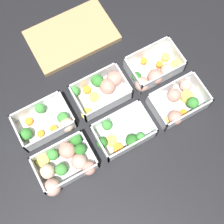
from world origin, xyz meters
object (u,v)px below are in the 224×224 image
container_near_center (122,135)px  container_far_center (102,88)px  container_near_left (66,164)px  container_far_right (154,72)px  container_far_left (48,123)px  container_near_right (179,102)px

container_near_center → container_far_center: size_ratio=0.94×
container_far_center → container_near_left: bearing=-142.8°
container_near_center → container_far_right: size_ratio=0.93×
container_far_left → container_far_right: (0.36, -0.01, 0.00)m
container_near_left → container_near_right: 0.38m
container_near_left → container_near_center: same height
container_far_left → container_near_center: bearing=-38.5°
container_far_left → container_far_right: bearing=-1.8°
container_far_right → container_near_right: bearing=-83.9°
container_far_center → container_far_right: size_ratio=0.99×
container_near_left → container_far_right: 0.39m
container_near_center → container_far_left: (-0.17, 0.14, 0.00)m
container_near_center → container_far_center: same height
container_far_left → container_far_center: size_ratio=0.92×
container_near_right → container_far_right: size_ratio=0.90×
container_near_center → container_near_right: bearing=0.9°
container_near_right → container_far_right: (-0.01, 0.12, 0.00)m
container_near_center → container_near_left: bearing=178.8°
container_near_right → container_near_left: bearing=179.9°
container_near_center → container_near_right: 0.20m
container_near_center → container_far_left: bearing=141.5°
container_near_left → container_near_center: (0.18, -0.00, -0.00)m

